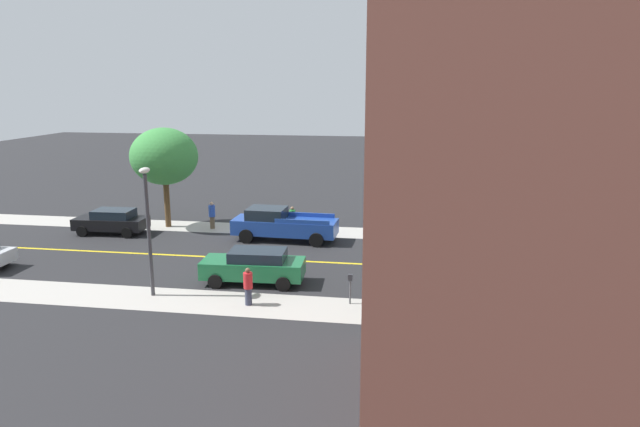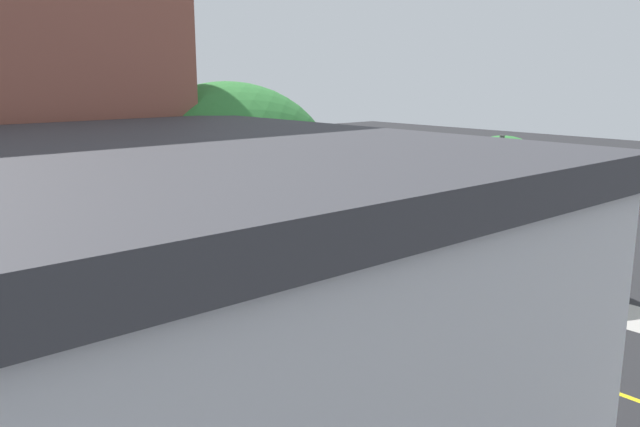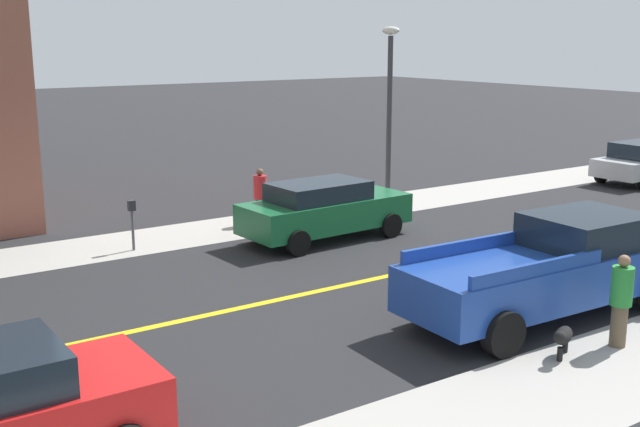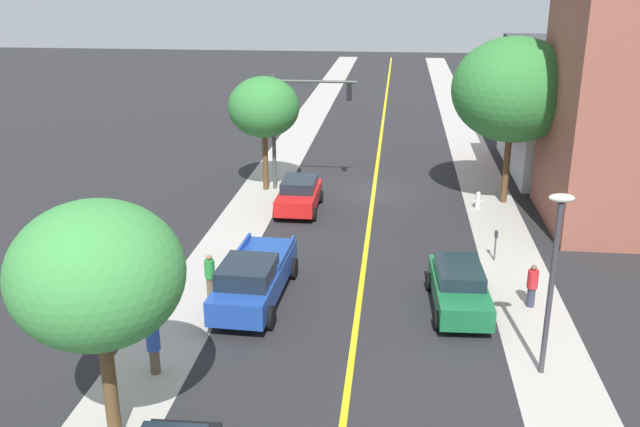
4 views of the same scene
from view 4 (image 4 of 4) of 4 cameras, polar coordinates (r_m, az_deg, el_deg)
ground_plane at (r=37.23m, az=4.43°, el=1.77°), size 140.00×140.00×0.00m
sidewalk_left at (r=37.53m, az=13.58°, el=1.43°), size 2.55×126.00×0.01m
sidewalk_right at (r=37.88m, az=-4.63°, el=2.08°), size 2.55×126.00×0.01m
road_centerline_stripe at (r=37.23m, az=4.43°, el=1.78°), size 0.20×126.00×0.00m
brick_apartment_block at (r=43.43m, az=21.79°, el=8.08°), size 10.90×10.61×7.48m
street_tree_left_near at (r=17.03m, az=-17.88°, el=-4.82°), size 4.12×4.12×6.22m
street_tree_right_corner at (r=35.44m, az=15.63°, el=9.78°), size 5.99×5.99×8.29m
street_tree_left_far at (r=36.66m, az=-4.64°, el=8.71°), size 3.73×3.73×6.08m
fire_hydrant at (r=35.30m, az=12.87°, el=1.09°), size 0.44×0.24×0.87m
parking_meter at (r=28.95m, az=14.27°, el=-2.20°), size 0.12×0.18×1.27m
traffic_light_mast at (r=36.64m, az=-1.76°, el=8.22°), size 4.48×0.32×6.14m
street_lamp at (r=20.35m, az=18.70°, el=-3.90°), size 0.70×0.36×5.51m
red_sedan_right_curb at (r=34.00m, az=-1.74°, el=1.57°), size 2.05×4.16×1.58m
green_sedan_left_curb at (r=24.59m, az=11.37°, el=-5.95°), size 2.13×4.66×1.56m
blue_pickup_truck at (r=24.63m, az=-5.44°, el=-5.28°), size 2.38×6.04×1.88m
pedestrian_green_shirt at (r=25.29m, az=-9.06°, el=-4.99°), size 0.37×0.37×1.63m
pedestrian_blue_shirt at (r=20.99m, az=-13.54°, el=-10.55°), size 0.40×0.40×1.70m
pedestrian_red_shirt at (r=25.36m, az=17.07°, el=-5.64°), size 0.37×0.37×1.58m
small_dog at (r=26.49m, az=-7.90°, el=-4.91°), size 0.52×0.73×0.56m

